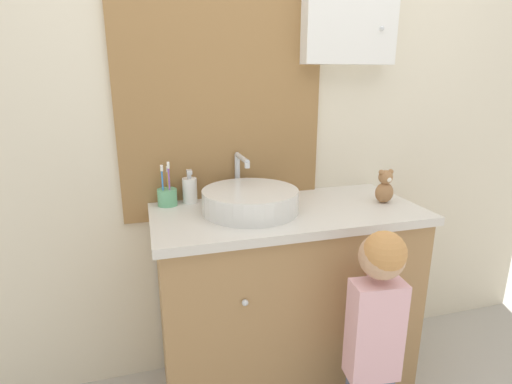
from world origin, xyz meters
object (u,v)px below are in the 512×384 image
(toothbrush_holder, at_px, (167,195))
(child_figure, at_px, (375,326))
(teddy_bear, at_px, (385,187))
(soap_dispenser, at_px, (190,190))
(sink_basin, at_px, (250,200))

(toothbrush_holder, distance_m, child_figure, 0.97)
(child_figure, xyz_separation_m, teddy_bear, (0.25, 0.39, 0.39))
(child_figure, bearing_deg, soap_dispenser, 131.78)
(soap_dispenser, bearing_deg, teddy_bear, -16.17)
(sink_basin, xyz_separation_m, teddy_bear, (0.59, -0.05, 0.02))
(toothbrush_holder, relative_size, soap_dispenser, 1.28)
(child_figure, height_order, teddy_bear, teddy_bear)
(sink_basin, height_order, toothbrush_holder, sink_basin)
(toothbrush_holder, bearing_deg, child_figure, -42.96)
(sink_basin, relative_size, soap_dispenser, 3.01)
(child_figure, bearing_deg, sink_basin, 127.65)
(sink_basin, distance_m, soap_dispenser, 0.29)
(teddy_bear, bearing_deg, child_figure, -123.16)
(soap_dispenser, bearing_deg, child_figure, -48.22)
(toothbrush_holder, distance_m, soap_dispenser, 0.10)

